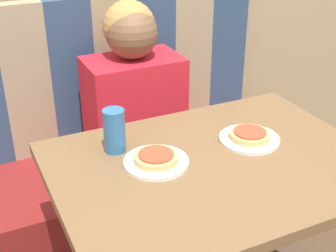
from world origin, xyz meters
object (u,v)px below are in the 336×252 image
Objects in this scene: person at (133,88)px; plate_right at (249,139)px; pizza_left at (156,157)px; pizza_right at (250,135)px; drinking_cup at (114,131)px; plate_left at (156,162)px.

plate_right is (0.17, -0.61, 0.02)m from person.
pizza_left is 0.33m from pizza_right.
drinking_cup is at bearing 162.69° from pizza_right.
drinking_cup reaches higher than pizza_left.
plate_right is 0.02m from pizza_right.
pizza_left and pizza_right have the same top height.
person is 5.00× the size of drinking_cup.
person is 3.53× the size of plate_right.
pizza_right reaches higher than plate_right.
person reaches higher than drinking_cup.
person is at bearing 105.41° from pizza_right.
person is at bearing 62.33° from drinking_cup.
plate_right is at bearing 0.00° from plate_left.
pizza_left reaches higher than plate_right.
drinking_cup reaches higher than plate_right.
pizza_left is at bearing 180.00° from plate_left.
drinking_cup reaches higher than pizza_right.
pizza_left is (-0.17, -0.61, 0.03)m from person.
plate_left is 0.33m from pizza_right.
person is 0.63m from pizza_right.
plate_left is 1.47× the size of pizza_right.
plate_right is 1.47× the size of pizza_left.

